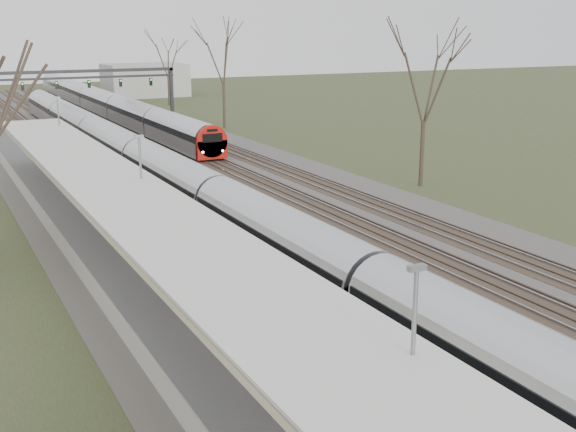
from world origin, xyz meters
The scene contains 7 objects.
track_bed centered at (0.26, 55.00, 0.06)m, with size 24.00×160.00×0.22m.
platform centered at (-9.05, 37.50, 0.50)m, with size 3.50×69.00×1.00m, color #9E9B93.
canopy centered at (-9.05, 32.99, 3.93)m, with size 4.10×50.00×3.11m.
signal_gantry centered at (0.29, 84.99, 4.91)m, with size 21.00×0.59×6.08m.
tree_east_far centered at (14.00, 42.00, 7.29)m, with size 5.00×5.00×10.30m.
train_near centered at (-2.50, 52.68, 1.48)m, with size 2.62×90.21×3.05m.
train_far centered at (4.50, 94.09, 1.48)m, with size 2.62×75.21×3.05m.
Camera 1 is at (-16.23, 3.01, 10.68)m, focal length 45.00 mm.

